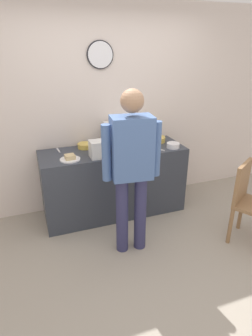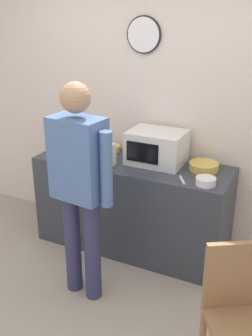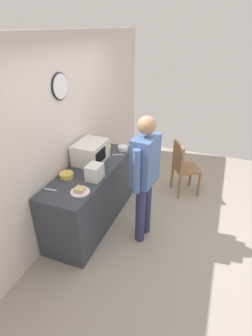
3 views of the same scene
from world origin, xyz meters
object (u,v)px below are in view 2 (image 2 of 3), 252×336
Objects in this scene: cereal_bowl at (111,148)px; fork_utensil at (84,146)px; salad_bowl at (204,166)px; toaster at (101,155)px; mixing_bowl at (206,181)px; person_standing at (79,179)px; sandwich_plate at (71,156)px; microwave at (157,147)px; wooden_chair at (239,311)px; spoon_utensil at (182,180)px.

cereal_bowl is 0.33m from fork_utensil.
toaster is at bearing -160.93° from salad_bowl.
mixing_bowl is 1.01m from person_standing.
fork_utensil is at bearing 103.07° from sandwich_plate.
cereal_bowl is at bearing 104.42° from toaster.
fork_utensil is at bearing 172.57° from microwave.
salad_bowl is 1.53× the size of fork_utensil.
sandwich_plate is 0.90× the size of salad_bowl.
person_standing is (0.26, -0.99, 0.11)m from cereal_bowl.
salad_bowl is 0.28× the size of wooden_chair.
cereal_bowl is 0.94m from spoon_utensil.
wooden_chair is (0.49, -0.91, -0.40)m from mixing_bowl.
sandwich_plate is 0.35m from toaster.
toaster reaches higher than spoon_utensil.
salad_bowl is 1.53× the size of spoon_utensil.
person_standing reaches higher than microwave.
mixing_bowl is (1.06, -0.37, 0.00)m from cereal_bowl.
toaster is at bearing 179.84° from spoon_utensil.
toaster reaches higher than sandwich_plate.
person_standing reaches higher than spoon_utensil.
microwave is at bearing 130.90° from wooden_chair.
toaster is (-0.96, 0.01, 0.07)m from mixing_bowl.
cereal_bowl is at bearing 54.15° from sandwich_plate.
mixing_bowl is (0.10, -0.30, -0.00)m from salad_bowl.
salad_bowl is at bearing 19.07° from toaster.
salad_bowl is 1.40m from wooden_chair.
microwave reaches higher than sandwich_plate.
sandwich_plate is 1.29× the size of cereal_bowl.
spoon_utensil is at bearing 45.84° from person_standing.
wooden_chair is at bearing -49.10° from microwave.
spoon_utensil is 0.18× the size of wooden_chair.
fork_utensil is 1.18m from person_standing.
fork_utensil is (-0.08, 0.36, -0.02)m from sandwich_plate.
person_standing is (-0.70, -0.92, 0.11)m from salad_bowl.
cereal_bowl is 0.82× the size of toaster.
wooden_chair is at bearing -63.94° from salad_bowl.
salad_bowl is (1.20, 0.27, 0.01)m from sandwich_plate.
salad_bowl is at bearing 12.84° from sandwich_plate.
fork_utensil is at bearing 137.66° from toaster.
cereal_bowl is (0.25, 0.34, 0.01)m from sandwich_plate.
spoon_utensil is at bearing 178.94° from mixing_bowl.
sandwich_plate is (-0.77, -0.25, -0.13)m from microwave.
wooden_chair is (0.69, -0.91, -0.37)m from spoon_utensil.
mixing_bowl is 0.74× the size of toaster.
sandwich_plate reaches higher than mixing_bowl.
mixing_bowl is 0.96× the size of spoon_utensil.
toaster is 1.29× the size of fork_utensil.
spoon_utensil is (1.11, -0.03, -0.02)m from sandwich_plate.
microwave is at bearing -9.71° from cereal_bowl.
salad_bowl is 1.43× the size of cereal_bowl.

